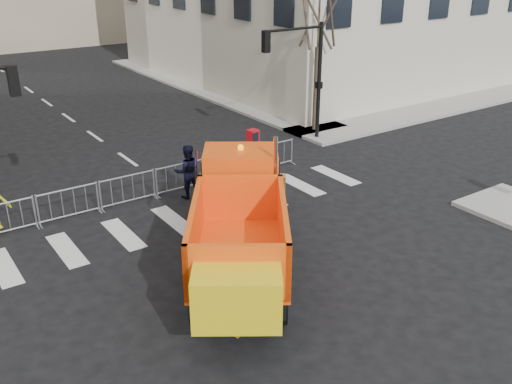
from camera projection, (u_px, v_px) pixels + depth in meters
ground at (304, 283)px, 15.44m from camera, size 120.00×120.00×0.00m
sidewalk_back at (164, 183)px, 21.84m from camera, size 64.00×5.00×0.15m
traffic_light_right at (319, 83)px, 26.01m from camera, size 0.18×0.18×5.40m
crowd_barriers at (155, 183)px, 20.58m from camera, size 12.60×0.60×1.10m
street_tree at (318, 55)px, 26.72m from camera, size 3.00×3.00×7.50m
plow_truck at (240, 222)px, 15.28m from camera, size 7.18×8.98×3.57m
cop_a at (245, 173)px, 20.58m from camera, size 0.68×0.47×1.80m
cop_b at (188, 172)px, 20.40m from camera, size 1.14×0.99×1.99m
cop_c at (232, 197)px, 18.45m from camera, size 0.90×1.19×1.87m
newspaper_box at (253, 142)px, 24.46m from camera, size 0.52×0.48×1.10m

